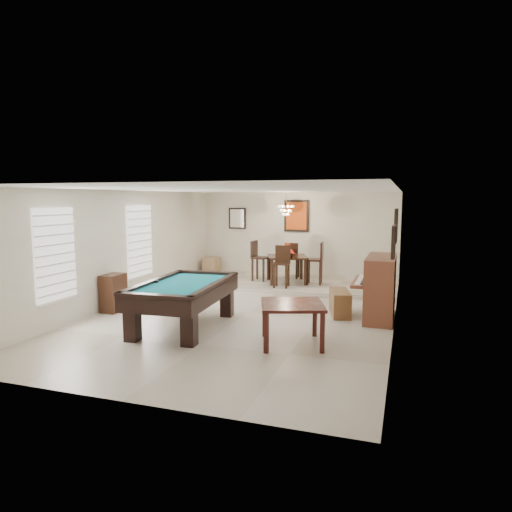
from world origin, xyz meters
The scene contains 26 objects.
ground_plane centered at (0.00, 0.00, -0.01)m, with size 6.00×9.00×0.02m, color beige.
wall_back centered at (0.00, 4.50, 1.30)m, with size 6.00×0.04×2.60m, color silver.
wall_front centered at (0.00, -4.50, 1.30)m, with size 6.00×0.04×2.60m, color silver.
wall_left centered at (-3.00, 0.00, 1.30)m, with size 0.04×9.00×2.60m, color silver.
wall_right centered at (3.00, 0.00, 1.30)m, with size 0.04×9.00×2.60m, color silver.
ceiling centered at (0.00, 0.00, 2.60)m, with size 6.00×9.00×0.04m, color white.
dining_step centered at (0.00, 3.25, 0.06)m, with size 6.00×2.50×0.12m, color beige.
window_left_front centered at (-2.97, -2.20, 1.40)m, with size 0.06×1.00×1.70m, color white.
window_left_rear centered at (-2.97, 0.60, 1.40)m, with size 0.06×1.00×1.70m, color white.
pool_table centered at (-0.76, -1.40, 0.42)m, with size 1.35×2.50×0.83m, color black, non-canonical shape.
square_table centered at (1.41, -1.74, 0.35)m, with size 1.01×1.01×0.70m, color black, non-canonical shape.
upright_piano centered at (2.55, 0.43, 0.63)m, with size 0.85×1.52×1.27m, color brown, non-canonical shape.
piano_bench centered at (1.90, 0.45, 0.26)m, with size 0.36×0.92×0.51m, color brown.
apothecary_chest centered at (-2.78, -0.77, 0.41)m, with size 0.36×0.54×0.81m, color black.
dining_table centered at (0.07, 3.11, 0.55)m, with size 1.04×1.04×0.86m, color black, non-canonical shape.
flower_vase centered at (0.07, 3.11, 1.10)m, with size 0.15×0.15×0.25m, color #A62C0E, non-canonical shape.
dining_chair_south centered at (0.11, 2.38, 0.66)m, with size 0.40×0.40×1.08m, color black, non-canonical shape.
dining_chair_north centered at (0.04, 3.85, 0.64)m, with size 0.38×0.38×1.04m, color black, non-canonical shape.
dining_chair_west centered at (-0.71, 3.13, 0.68)m, with size 0.42×0.42×1.12m, color black, non-canonical shape.
dining_chair_east centered at (0.84, 3.08, 0.69)m, with size 0.42×0.42×1.14m, color black, non-canonical shape.
corner_bench centered at (-2.61, 4.04, 0.35)m, with size 0.41×0.52×0.47m, color tan.
chandelier centered at (0.00, 3.20, 2.20)m, with size 0.44×0.44×0.60m, color #FFE5B2, non-canonical shape.
back_painting centered at (0.00, 4.46, 1.90)m, with size 0.75×0.06×0.95m, color #D84C14.
back_mirror centered at (-1.90, 4.46, 1.80)m, with size 0.55×0.06×0.65m, color white.
right_picture_upper centered at (2.96, 0.30, 1.90)m, with size 0.06×0.55×0.65m, color slate.
right_picture_lower centered at (2.96, -1.00, 1.70)m, with size 0.06×0.45×0.55m, color gray.
Camera 1 is at (3.17, -8.93, 2.42)m, focal length 32.00 mm.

